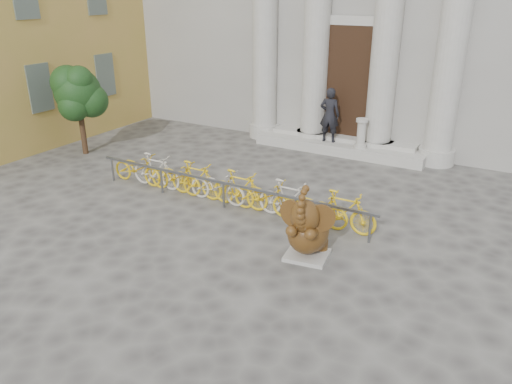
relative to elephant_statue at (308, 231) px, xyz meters
The scene contains 7 objects.
ground 3.00m from the elephant_statue, 134.79° to the right, with size 80.00×80.00×0.00m, color #474442.
entrance_steps 7.62m from the elephant_statue, 105.73° to the left, with size 6.00×1.20×0.36m, color #A8A59E.
elephant_statue is the anchor object (origin of this frame).
bike_rack 3.38m from the elephant_statue, 152.28° to the left, with size 8.24×0.53×1.00m.
tree 10.13m from the elephant_statue, 163.91° to the left, with size 1.75×1.59×3.03m.
pedestrian 7.61m from the elephant_statue, 108.68° to the left, with size 0.68×0.45×1.88m, color black.
balustrade_post 7.13m from the elephant_statue, 99.79° to the left, with size 0.41×0.41×0.99m.
Camera 1 is at (5.74, -6.59, 5.41)m, focal length 35.00 mm.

